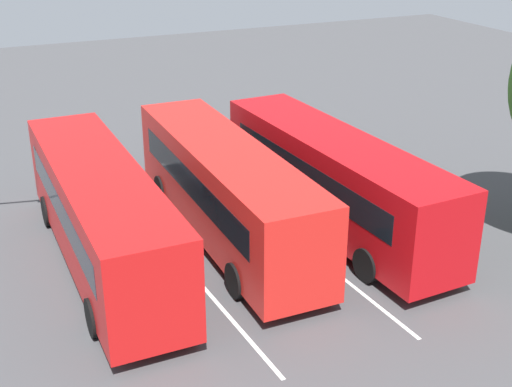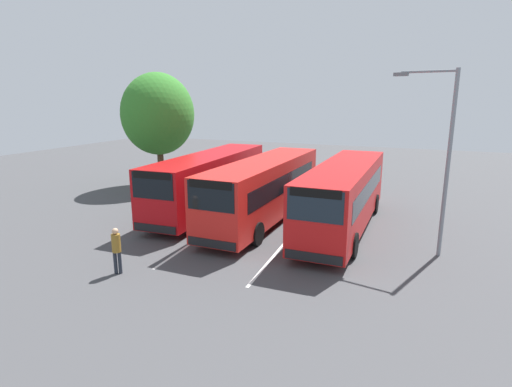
% 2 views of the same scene
% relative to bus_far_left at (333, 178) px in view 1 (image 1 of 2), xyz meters
% --- Properties ---
extents(ground_plane, '(71.64, 71.64, 0.00)m').
position_rel_bus_far_left_xyz_m(ground_plane, '(0.73, 3.63, -1.76)').
color(ground_plane, '#424244').
extents(bus_far_left, '(11.27, 2.92, 3.18)m').
position_rel_bus_far_left_xyz_m(bus_far_left, '(0.00, 0.00, 0.00)').
color(bus_far_left, '#B70C11').
rests_on(bus_far_left, ground).
extents(bus_center_left, '(11.18, 2.58, 3.18)m').
position_rel_bus_far_left_xyz_m(bus_center_left, '(0.71, 3.60, 0.00)').
color(bus_center_left, red).
rests_on(bus_center_left, ground).
extents(bus_center_right, '(11.18, 2.58, 3.18)m').
position_rel_bus_far_left_xyz_m(bus_center_right, '(0.52, 7.66, 0.00)').
color(bus_center_right, red).
rests_on(bus_center_right, ground).
extents(pedestrian, '(0.43, 0.43, 1.75)m').
position_rel_bus_far_left_xyz_m(pedestrian, '(8.96, 1.16, -0.73)').
color(pedestrian, '#232833').
rests_on(pedestrian, ground).
extents(lane_stripe_outer_left, '(14.87, 0.94, 0.01)m').
position_rel_bus_far_left_xyz_m(lane_stripe_outer_left, '(0.73, 1.69, -1.76)').
color(lane_stripe_outer_left, silver).
rests_on(lane_stripe_outer_left, ground).
extents(lane_stripe_inner_left, '(14.87, 0.94, 0.01)m').
position_rel_bus_far_left_xyz_m(lane_stripe_inner_left, '(0.73, 5.57, -1.76)').
color(lane_stripe_inner_left, silver).
rests_on(lane_stripe_inner_left, ground).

